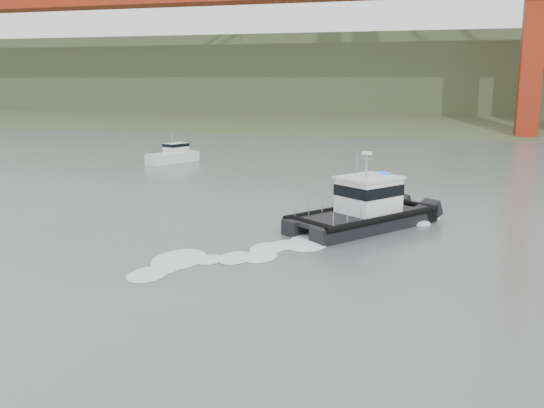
{
  "coord_description": "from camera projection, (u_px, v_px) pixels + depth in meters",
  "views": [
    {
      "loc": [
        6.68,
        -21.96,
        8.89
      ],
      "look_at": [
        -1.95,
        8.08,
        2.4
      ],
      "focal_mm": 40.0,
      "sensor_mm": 36.0,
      "label": 1
    }
  ],
  "objects": [
    {
      "name": "motorboat",
      "position": [
        174.0,
        155.0,
        65.2
      ],
      "size": [
        4.3,
        6.22,
        3.27
      ],
      "rotation": [
        0.0,
        0.0,
        -0.43
      ],
      "color": "silver",
      "rests_on": "ground"
    },
    {
      "name": "patrol_boat",
      "position": [
        365.0,
        208.0,
        36.63
      ],
      "size": [
        8.69,
        10.09,
        4.79
      ],
      "rotation": [
        0.0,
        0.0,
        -0.63
      ],
      "color": "black",
      "rests_on": "ground"
    },
    {
      "name": "ground",
      "position": [
        263.0,
        304.0,
        24.28
      ],
      "size": [
        400.0,
        400.0,
        0.0
      ],
      "primitive_type": "plane",
      "color": "slate",
      "rests_on": "ground"
    },
    {
      "name": "headlands",
      "position": [
        419.0,
        87.0,
        140.96
      ],
      "size": [
        500.0,
        105.36,
        27.12
      ],
      "color": "#334125",
      "rests_on": "ground"
    }
  ]
}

